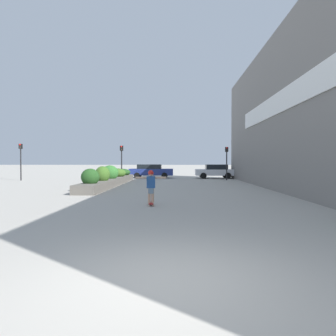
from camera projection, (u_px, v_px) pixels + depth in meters
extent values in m
plane|color=#ADA89E|center=(167.00, 280.00, 4.39)|extent=(300.00, 300.00, 0.00)
cube|color=gray|center=(296.00, 103.00, 15.17)|extent=(0.60, 32.91, 9.41)
cube|color=white|center=(287.00, 98.00, 15.49)|extent=(0.06, 18.86, 1.20)
cube|color=#605B54|center=(111.00, 182.00, 22.16)|extent=(1.26, 13.67, 0.50)
ellipsoid|color=#234C1E|center=(90.00, 177.00, 16.97)|extent=(1.05, 0.89, 0.96)
ellipsoid|color=#3D6623|center=(103.00, 174.00, 19.49)|extent=(0.97, 0.99, 1.07)
ellipsoid|color=#33702D|center=(110.00, 173.00, 21.89)|extent=(1.27, 1.04, 1.10)
ellipsoid|color=#3D6623|center=(118.00, 173.00, 24.75)|extent=(1.33, 1.25, 0.76)
ellipsoid|color=#234C1E|center=(123.00, 172.00, 27.39)|extent=(1.35, 1.52, 0.65)
cube|color=maroon|center=(151.00, 203.00, 11.93)|extent=(0.25, 0.73, 0.01)
cylinder|color=beige|center=(149.00, 204.00, 12.18)|extent=(0.06, 0.06, 0.05)
cylinder|color=beige|center=(153.00, 204.00, 12.19)|extent=(0.06, 0.06, 0.05)
cylinder|color=beige|center=(149.00, 206.00, 11.68)|extent=(0.06, 0.06, 0.05)
cylinder|color=beige|center=(153.00, 205.00, 11.69)|extent=(0.06, 0.06, 0.05)
cylinder|color=tan|center=(149.00, 196.00, 11.92)|extent=(0.12, 0.12, 0.60)
cylinder|color=tan|center=(153.00, 195.00, 11.93)|extent=(0.12, 0.12, 0.60)
cube|color=slate|center=(151.00, 191.00, 11.92)|extent=(0.23, 0.20, 0.22)
cube|color=#234C8C|center=(151.00, 182.00, 11.91)|extent=(0.35, 0.20, 0.47)
cylinder|color=tan|center=(141.00, 178.00, 11.88)|extent=(0.45, 0.12, 0.08)
cylinder|color=tan|center=(161.00, 178.00, 11.93)|extent=(0.45, 0.12, 0.08)
sphere|color=tan|center=(151.00, 174.00, 11.91)|extent=(0.20, 0.20, 0.20)
sphere|color=red|center=(151.00, 173.00, 11.90)|extent=(0.23, 0.23, 0.23)
cube|color=silver|center=(215.00, 172.00, 31.00)|extent=(3.98, 1.84, 0.62)
cube|color=black|center=(216.00, 167.00, 30.98)|extent=(2.19, 1.62, 0.51)
cylinder|color=black|center=(203.00, 176.00, 30.17)|extent=(0.62, 0.22, 0.62)
cylinder|color=black|center=(202.00, 175.00, 31.91)|extent=(0.62, 0.22, 0.62)
cylinder|color=black|center=(228.00, 176.00, 30.09)|extent=(0.62, 0.22, 0.62)
cylinder|color=black|center=(225.00, 175.00, 31.84)|extent=(0.62, 0.22, 0.62)
cube|color=navy|center=(151.00, 172.00, 31.59)|extent=(4.57, 1.79, 0.67)
cube|color=black|center=(150.00, 167.00, 31.58)|extent=(2.51, 1.58, 0.46)
cylinder|color=black|center=(165.00, 175.00, 32.41)|extent=(0.61, 0.22, 0.61)
cylinder|color=black|center=(164.00, 176.00, 30.71)|extent=(0.61, 0.22, 0.61)
cylinder|color=black|center=(139.00, 175.00, 32.49)|extent=(0.61, 0.22, 0.61)
cylinder|color=black|center=(137.00, 175.00, 30.79)|extent=(0.61, 0.22, 0.61)
cylinder|color=black|center=(122.00, 166.00, 27.17)|extent=(0.11, 0.11, 2.72)
cube|color=black|center=(122.00, 148.00, 27.13)|extent=(0.28, 0.20, 0.45)
sphere|color=red|center=(121.00, 147.00, 27.01)|extent=(0.15, 0.15, 0.15)
sphere|color=#2D2823|center=(121.00, 148.00, 27.01)|extent=(0.15, 0.15, 0.15)
sphere|color=#2D2823|center=(121.00, 150.00, 27.02)|extent=(0.15, 0.15, 0.15)
cylinder|color=black|center=(227.00, 166.00, 27.82)|extent=(0.11, 0.11, 2.64)
cube|color=black|center=(227.00, 149.00, 27.79)|extent=(0.28, 0.20, 0.45)
sphere|color=red|center=(227.00, 148.00, 27.66)|extent=(0.15, 0.15, 0.15)
sphere|color=#2D2823|center=(227.00, 149.00, 27.67)|extent=(0.15, 0.15, 0.15)
sphere|color=#2D2823|center=(227.00, 151.00, 27.67)|extent=(0.15, 0.15, 0.15)
cylinder|color=black|center=(21.00, 165.00, 27.46)|extent=(0.11, 0.11, 2.91)
cube|color=black|center=(21.00, 146.00, 27.42)|extent=(0.28, 0.20, 0.45)
sphere|color=red|center=(20.00, 145.00, 27.29)|extent=(0.15, 0.15, 0.15)
sphere|color=#2D2823|center=(20.00, 146.00, 27.30)|extent=(0.15, 0.15, 0.15)
sphere|color=#2D2823|center=(20.00, 148.00, 27.30)|extent=(0.15, 0.15, 0.15)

